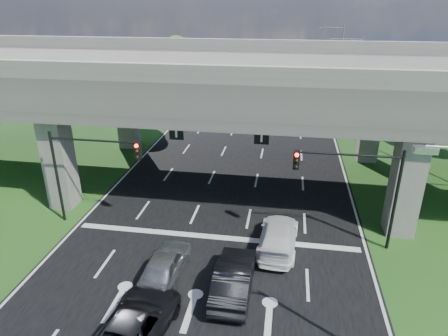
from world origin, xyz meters
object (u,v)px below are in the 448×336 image
(signal_right, at_px, (357,180))
(car_dark, at_px, (234,277))
(car_silver, at_px, (165,264))
(car_white, at_px, (278,236))
(signal_left, at_px, (87,163))
(streetlight_beyond, at_px, (338,58))
(car_trailing, at_px, (135,324))
(streetlight_far, at_px, (354,81))

(signal_right, xyz_separation_m, car_dark, (-6.02, -5.02, -3.34))
(car_dark, bearing_deg, car_silver, -8.63)
(car_white, bearing_deg, signal_left, -1.58)
(streetlight_beyond, height_order, car_silver, streetlight_beyond)
(signal_left, distance_m, car_dark, 11.36)
(streetlight_beyond, xyz_separation_m, car_trailing, (-11.96, -44.63, -5.07))
(streetlight_beyond, height_order, car_dark, streetlight_beyond)
(signal_left, bearing_deg, signal_right, 0.00)
(car_silver, height_order, car_white, car_silver)
(signal_left, relative_size, streetlight_far, 0.60)
(car_dark, xyz_separation_m, car_white, (1.99, 4.07, -0.06))
(signal_right, xyz_separation_m, streetlight_far, (2.27, 20.06, 1.66))
(signal_left, bearing_deg, streetlight_far, 48.22)
(signal_right, relative_size, streetlight_far, 0.60)
(car_dark, bearing_deg, streetlight_beyond, -101.29)
(signal_right, height_order, car_dark, signal_right)
(streetlight_beyond, relative_size, car_silver, 2.23)
(signal_left, height_order, car_silver, signal_left)
(streetlight_far, height_order, car_white, streetlight_far)
(streetlight_beyond, bearing_deg, car_silver, -106.36)
(streetlight_beyond, height_order, car_white, streetlight_beyond)
(streetlight_beyond, bearing_deg, streetlight_far, -90.00)
(car_dark, bearing_deg, car_white, -115.86)
(car_white, distance_m, car_trailing, 9.49)
(signal_left, distance_m, streetlight_far, 26.95)
(signal_right, relative_size, signal_left, 1.00)
(streetlight_far, bearing_deg, signal_left, -131.78)
(signal_right, relative_size, car_dark, 1.21)
(streetlight_far, relative_size, car_white, 1.92)
(signal_right, distance_m, streetlight_beyond, 36.17)
(signal_right, distance_m, car_white, 5.36)
(car_dark, height_order, car_white, car_dark)
(signal_right, height_order, streetlight_far, streetlight_far)
(streetlight_far, bearing_deg, streetlight_beyond, 90.00)
(car_dark, relative_size, car_white, 0.95)
(signal_left, relative_size, car_trailing, 1.11)
(signal_right, height_order, car_white, signal_right)
(streetlight_beyond, xyz_separation_m, car_silver, (-11.90, -40.52, -5.06))
(car_dark, relative_size, car_trailing, 0.92)
(signal_right, bearing_deg, car_silver, -155.13)
(streetlight_far, xyz_separation_m, car_silver, (-11.90, -24.52, -5.06))
(car_silver, bearing_deg, signal_right, -152.44)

